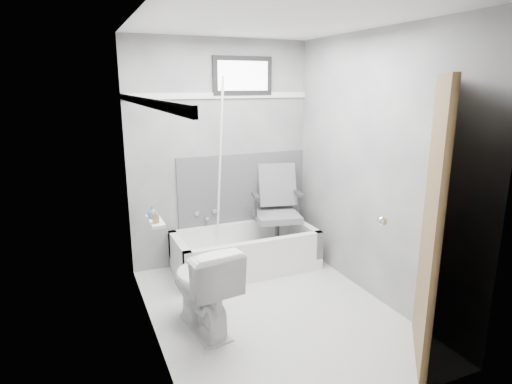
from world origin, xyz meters
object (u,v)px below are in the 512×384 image
bathtub (246,250)px  toilet (203,287)px  door (497,234)px  soap_bottle_a (156,216)px  office_chair (277,210)px  soap_bottle_b (152,212)px

bathtub → toilet: size_ratio=2.01×
door → soap_bottle_a: bearing=144.4°
bathtub → office_chair: bearing=7.2°
door → soap_bottle_b: bearing=141.8°
toilet → soap_bottle_b: size_ratio=7.29×
bathtub → office_chair: 0.56m
bathtub → toilet: (-0.75, -0.94, 0.16)m
soap_bottle_b → bathtub: bearing=33.1°
bathtub → soap_bottle_a: (-1.07, -0.84, 0.76)m
soap_bottle_b → soap_bottle_a: bearing=-90.0°
office_chair → toilet: size_ratio=1.28×
bathtub → soap_bottle_b: soap_bottle_b is taller
door → soap_bottle_b: door is taller
office_chair → soap_bottle_b: bearing=-140.6°
office_chair → toilet: (-1.15, -0.99, -0.23)m
office_chair → toilet: bearing=-126.8°
soap_bottle_a → door: bearing=-35.6°
office_chair → door: size_ratio=0.48×
office_chair → soap_bottle_a: office_chair is taller
bathtub → office_chair: office_chair is taller
office_chair → soap_bottle_b: (-1.47, -0.75, 0.36)m
office_chair → bathtub: bearing=-160.5°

